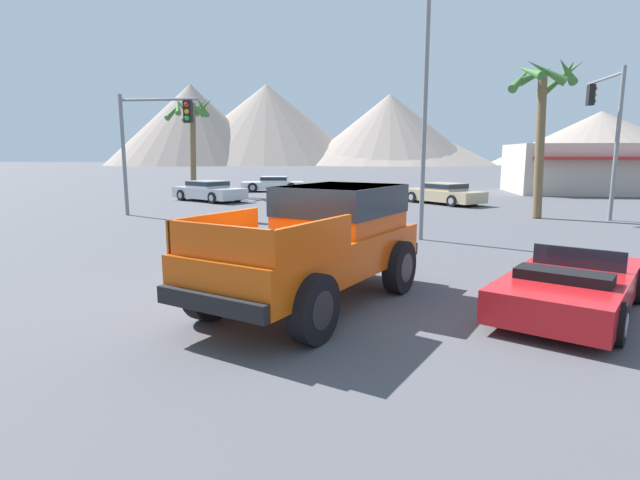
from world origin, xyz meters
The scene contains 13 objects.
ground_plane centered at (0.00, 0.00, 0.00)m, with size 320.00×320.00×0.00m, color #4C4C51.
orange_pickup_truck centered at (0.46, 0.43, 1.16)m, with size 3.83×5.48×2.03m.
red_convertible_car centered at (4.62, 0.24, 0.42)m, with size 3.50×4.36×1.02m.
parked_car_tan centered at (4.72, 19.01, 0.57)m, with size 4.29×4.58×1.11m.
parked_car_white centered at (-6.23, 26.76, 0.56)m, with size 4.54×2.33×1.07m.
parked_car_silver centered at (-8.24, 18.99, 0.59)m, with size 4.81×3.99×1.15m.
traffic_light_main centered at (10.56, 14.11, 4.13)m, with size 0.38×3.48×5.95m.
traffic_light_crosswalk centered at (-8.16, 12.16, 3.57)m, with size 3.43×0.38×5.10m.
street_lamp_post centered at (2.69, 7.27, 4.69)m, with size 0.90×0.24×7.83m.
palm_tree_tall centered at (7.86, 13.41, 4.84)m, with size 3.09×2.80×6.40m.
palm_tree_short centered at (-10.52, 22.68, 4.69)m, with size 2.99×2.77×6.27m.
storefront_building centered at (15.05, 28.03, 1.66)m, with size 9.28×7.06×3.31m.
distant_mountain_range centered at (-6.45, 128.30, 9.02)m, with size 154.05×62.79×21.74m.
Camera 1 is at (1.47, -8.24, 2.60)m, focal length 28.00 mm.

